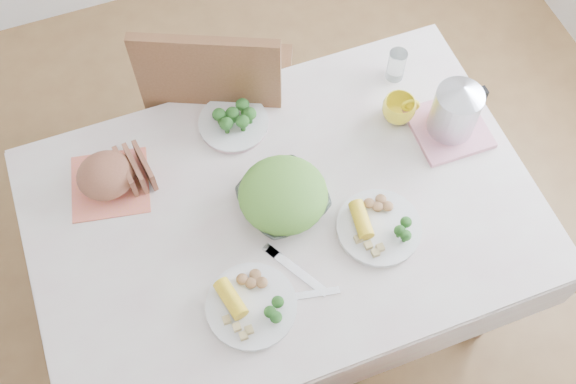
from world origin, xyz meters
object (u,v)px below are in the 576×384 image
object	(u,v)px
dining_table	(285,260)
chair_far	(227,101)
yellow_mug	(398,110)
salad_bowl	(283,200)
dinner_plate_left	(251,306)
dinner_plate_right	(379,228)
electric_kettle	(456,107)

from	to	relation	value
dining_table	chair_far	size ratio (longest dim) A/B	1.33
yellow_mug	salad_bowl	bearing A→B (deg)	-159.27
dining_table	dinner_plate_left	world-z (taller)	dinner_plate_left
yellow_mug	chair_far	bearing A→B (deg)	133.83
chair_far	dinner_plate_right	size ratio (longest dim) A/B	4.21
dinner_plate_left	yellow_mug	world-z (taller)	yellow_mug
salad_bowl	yellow_mug	world-z (taller)	yellow_mug
dining_table	chair_far	distance (m)	0.66
salad_bowl	electric_kettle	xyz separation A→B (m)	(0.59, 0.07, 0.09)
dinner_plate_left	yellow_mug	distance (m)	0.78
chair_far	yellow_mug	bearing A→B (deg)	157.85
dinner_plate_right	dining_table	bearing A→B (deg)	145.81
dinner_plate_right	yellow_mug	bearing A→B (deg)	57.60
dinner_plate_left	dinner_plate_right	bearing A→B (deg)	12.67
dinner_plate_left	electric_kettle	distance (m)	0.86
dining_table	yellow_mug	distance (m)	0.65
yellow_mug	electric_kettle	size ratio (longest dim) A/B	0.52
dining_table	dinner_plate_right	xyz separation A→B (m)	(0.24, -0.16, 0.40)
chair_far	electric_kettle	xyz separation A→B (m)	(0.58, -0.57, 0.42)
electric_kettle	chair_far	bearing A→B (deg)	126.71
dinner_plate_left	yellow_mug	size ratio (longest dim) A/B	2.39
salad_bowl	dinner_plate_left	size ratio (longest dim) A/B	0.98
chair_far	dinner_plate_right	world-z (taller)	chair_far
dining_table	chair_far	bearing A→B (deg)	89.44
dinner_plate_left	electric_kettle	world-z (taller)	electric_kettle
salad_bowl	electric_kettle	size ratio (longest dim) A/B	1.22
yellow_mug	electric_kettle	bearing A→B (deg)	-37.23
salad_bowl	yellow_mug	distance (m)	0.49
dining_table	yellow_mug	world-z (taller)	yellow_mug
salad_bowl	yellow_mug	bearing A→B (deg)	20.73
chair_far	dinner_plate_left	bearing A→B (deg)	101.79
chair_far	electric_kettle	size ratio (longest dim) A/B	5.16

